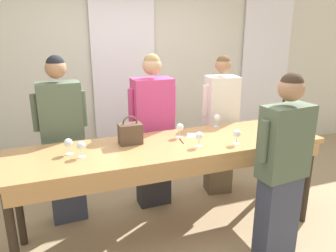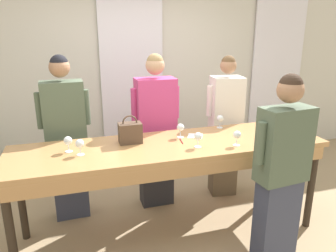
{
  "view_description": "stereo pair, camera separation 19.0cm",
  "coord_description": "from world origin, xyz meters",
  "px_view_note": "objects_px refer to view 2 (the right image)",
  "views": [
    {
      "loc": [
        -1.04,
        -2.68,
        2.02
      ],
      "look_at": [
        0.0,
        0.08,
        1.1
      ],
      "focal_mm": 35.0,
      "sensor_mm": 36.0,
      "label": 1
    },
    {
      "loc": [
        -0.86,
        -2.75,
        2.02
      ],
      "look_at": [
        0.0,
        0.08,
        1.1
      ],
      "focal_mm": 35.0,
      "sensor_mm": 36.0,
      "label": 2
    }
  ],
  "objects_px": {
    "wine_glass_center_right": "(180,128)",
    "wine_glass_back_left": "(220,119)",
    "wine_bottle": "(287,119)",
    "wine_glass_center_mid": "(198,137)",
    "wine_glass_front_left": "(80,144)",
    "handbag": "(130,132)",
    "wine_glass_center_left": "(68,141)",
    "tasting_bar": "(171,154)",
    "guest_olive_jacket": "(66,138)",
    "wine_glass_front_right": "(237,135)",
    "wine_glass_front_mid": "(285,131)",
    "guest_pink_top": "(156,131)",
    "guest_cream_sweater": "(225,127)",
    "host_pouring": "(281,171)"
  },
  "relations": [
    {
      "from": "wine_bottle",
      "to": "guest_olive_jacket",
      "type": "xyz_separation_m",
      "value": [
        -2.23,
        0.57,
        -0.18
      ]
    },
    {
      "from": "wine_bottle",
      "to": "wine_glass_center_mid",
      "type": "height_order",
      "value": "wine_bottle"
    },
    {
      "from": "tasting_bar",
      "to": "wine_glass_back_left",
      "type": "height_order",
      "value": "wine_glass_back_left"
    },
    {
      "from": "wine_glass_center_left",
      "to": "guest_cream_sweater",
      "type": "xyz_separation_m",
      "value": [
        1.79,
        0.54,
        -0.19
      ]
    },
    {
      "from": "wine_glass_center_left",
      "to": "guest_cream_sweater",
      "type": "relative_size",
      "value": 0.08
    },
    {
      "from": "wine_glass_center_right",
      "to": "guest_cream_sweater",
      "type": "relative_size",
      "value": 0.08
    },
    {
      "from": "guest_olive_jacket",
      "to": "guest_cream_sweater",
      "type": "bearing_deg",
      "value": 0.0
    },
    {
      "from": "wine_bottle",
      "to": "wine_glass_center_left",
      "type": "relative_size",
      "value": 2.36
    },
    {
      "from": "wine_bottle",
      "to": "wine_glass_front_left",
      "type": "xyz_separation_m",
      "value": [
        -2.11,
        -0.08,
        -0.03
      ]
    },
    {
      "from": "wine_glass_front_right",
      "to": "wine_glass_center_left",
      "type": "height_order",
      "value": "same"
    },
    {
      "from": "wine_glass_back_left",
      "to": "wine_glass_center_mid",
      "type": "bearing_deg",
      "value": -132.96
    },
    {
      "from": "wine_glass_front_mid",
      "to": "wine_glass_center_mid",
      "type": "distance_m",
      "value": 0.85
    },
    {
      "from": "wine_glass_center_mid",
      "to": "wine_glass_center_right",
      "type": "distance_m",
      "value": 0.31
    },
    {
      "from": "wine_glass_front_mid",
      "to": "guest_cream_sweater",
      "type": "xyz_separation_m",
      "value": [
        -0.19,
        0.86,
        -0.19
      ]
    },
    {
      "from": "guest_olive_jacket",
      "to": "wine_glass_front_right",
      "type": "bearing_deg",
      "value": -28.86
    },
    {
      "from": "wine_bottle",
      "to": "guest_cream_sweater",
      "type": "xyz_separation_m",
      "value": [
        -0.42,
        0.57,
        -0.22
      ]
    },
    {
      "from": "wine_glass_front_right",
      "to": "guest_olive_jacket",
      "type": "distance_m",
      "value": 1.73
    },
    {
      "from": "tasting_bar",
      "to": "host_pouring",
      "type": "bearing_deg",
      "value": -40.23
    },
    {
      "from": "tasting_bar",
      "to": "wine_glass_back_left",
      "type": "relative_size",
      "value": 20.87
    },
    {
      "from": "wine_glass_front_left",
      "to": "wine_glass_center_left",
      "type": "xyz_separation_m",
      "value": [
        -0.09,
        0.1,
        0.0
      ]
    },
    {
      "from": "tasting_bar",
      "to": "wine_glass_front_right",
      "type": "bearing_deg",
      "value": -18.84
    },
    {
      "from": "wine_bottle",
      "to": "wine_glass_center_mid",
      "type": "xyz_separation_m",
      "value": [
        -1.08,
        -0.2,
        -0.03
      ]
    },
    {
      "from": "wine_glass_center_right",
      "to": "guest_olive_jacket",
      "type": "height_order",
      "value": "guest_olive_jacket"
    },
    {
      "from": "wine_bottle",
      "to": "wine_glass_center_right",
      "type": "distance_m",
      "value": 1.15
    },
    {
      "from": "wine_glass_center_right",
      "to": "wine_glass_front_mid",
      "type": "bearing_deg",
      "value": -23.12
    },
    {
      "from": "wine_bottle",
      "to": "wine_glass_front_left",
      "type": "height_order",
      "value": "wine_bottle"
    },
    {
      "from": "guest_pink_top",
      "to": "guest_cream_sweater",
      "type": "xyz_separation_m",
      "value": [
        0.85,
        0.0,
        -0.02
      ]
    },
    {
      "from": "handbag",
      "to": "wine_bottle",
      "type": "bearing_deg",
      "value": -3.32
    },
    {
      "from": "wine_glass_front_mid",
      "to": "wine_glass_center_right",
      "type": "relative_size",
      "value": 1.0
    },
    {
      "from": "wine_bottle",
      "to": "guest_olive_jacket",
      "type": "relative_size",
      "value": 0.19
    },
    {
      "from": "guest_cream_sweater",
      "to": "wine_glass_center_left",
      "type": "bearing_deg",
      "value": -163.07
    },
    {
      "from": "host_pouring",
      "to": "wine_bottle",
      "type": "bearing_deg",
      "value": 52.35
    },
    {
      "from": "tasting_bar",
      "to": "guest_cream_sweater",
      "type": "relative_size",
      "value": 1.73
    },
    {
      "from": "guest_olive_jacket",
      "to": "guest_cream_sweater",
      "type": "relative_size",
      "value": 1.03
    },
    {
      "from": "wine_bottle",
      "to": "wine_glass_center_right",
      "type": "xyz_separation_m",
      "value": [
        -1.15,
        0.1,
        -0.03
      ]
    },
    {
      "from": "guest_cream_sweater",
      "to": "guest_olive_jacket",
      "type": "bearing_deg",
      "value": -180.0
    },
    {
      "from": "guest_cream_sweater",
      "to": "wine_glass_back_left",
      "type": "bearing_deg",
      "value": -126.46
    },
    {
      "from": "wine_glass_front_right",
      "to": "guest_cream_sweater",
      "type": "bearing_deg",
      "value": 69.98
    },
    {
      "from": "wine_glass_center_left",
      "to": "guest_olive_jacket",
      "type": "relative_size",
      "value": 0.08
    },
    {
      "from": "tasting_bar",
      "to": "guest_pink_top",
      "type": "xyz_separation_m",
      "value": [
        0.02,
        0.64,
        0.02
      ]
    },
    {
      "from": "wine_glass_front_left",
      "to": "guest_pink_top",
      "type": "xyz_separation_m",
      "value": [
        0.84,
        0.65,
        -0.17
      ]
    },
    {
      "from": "wine_glass_center_right",
      "to": "wine_glass_back_left",
      "type": "relative_size",
      "value": 1.0
    },
    {
      "from": "handbag",
      "to": "wine_glass_center_right",
      "type": "xyz_separation_m",
      "value": [
        0.5,
        0.0,
        -0.0
      ]
    },
    {
      "from": "tasting_bar",
      "to": "wine_bottle",
      "type": "xyz_separation_m",
      "value": [
        1.29,
        0.07,
        0.21
      ]
    },
    {
      "from": "wine_glass_front_right",
      "to": "wine_glass_center_right",
      "type": "height_order",
      "value": "same"
    },
    {
      "from": "wine_glass_front_left",
      "to": "handbag",
      "type": "bearing_deg",
      "value": 20.81
    },
    {
      "from": "tasting_bar",
      "to": "wine_glass_center_left",
      "type": "height_order",
      "value": "wine_glass_center_left"
    },
    {
      "from": "wine_glass_front_left",
      "to": "wine_glass_center_left",
      "type": "relative_size",
      "value": 1.0
    },
    {
      "from": "wine_bottle",
      "to": "handbag",
      "type": "distance_m",
      "value": 1.65
    },
    {
      "from": "wine_glass_back_left",
      "to": "guest_pink_top",
      "type": "relative_size",
      "value": 0.08
    }
  ]
}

